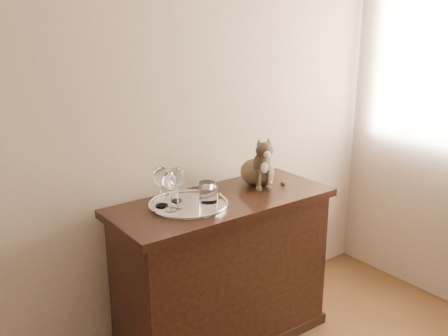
% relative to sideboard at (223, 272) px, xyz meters
% --- Properties ---
extents(wall_back, '(4.00, 0.10, 2.70)m').
position_rel_sideboard_xyz_m(wall_back, '(-0.60, 0.31, 0.93)').
color(wall_back, tan).
rests_on(wall_back, ground).
extents(sideboard, '(1.20, 0.50, 0.85)m').
position_rel_sideboard_xyz_m(sideboard, '(0.00, 0.00, 0.00)').
color(sideboard, black).
rests_on(sideboard, ground).
extents(tray, '(0.40, 0.40, 0.01)m').
position_rel_sideboard_xyz_m(tray, '(-0.20, 0.02, 0.43)').
color(tray, silver).
rests_on(tray, sideboard).
extents(wine_glass_a, '(0.08, 0.08, 0.21)m').
position_rel_sideboard_xyz_m(wine_glass_a, '(-0.32, 0.08, 0.54)').
color(wine_glass_a, silver).
rests_on(wine_glass_a, tray).
extents(wine_glass_b, '(0.07, 0.07, 0.18)m').
position_rel_sideboard_xyz_m(wine_glass_b, '(-0.22, 0.10, 0.52)').
color(wine_glass_b, silver).
rests_on(wine_glass_b, tray).
extents(wine_glass_c, '(0.07, 0.07, 0.19)m').
position_rel_sideboard_xyz_m(wine_glass_c, '(-0.31, 0.01, 0.53)').
color(wine_glass_c, white).
rests_on(wine_glass_c, tray).
extents(wine_glass_d, '(0.08, 0.08, 0.20)m').
position_rel_sideboard_xyz_m(wine_glass_d, '(-0.26, 0.02, 0.54)').
color(wine_glass_d, silver).
rests_on(wine_glass_d, tray).
extents(tumbler_a, '(0.09, 0.09, 0.10)m').
position_rel_sideboard_xyz_m(tumbler_a, '(-0.13, -0.06, 0.48)').
color(tumbler_a, white).
rests_on(tumbler_a, tray).
extents(tumbler_c, '(0.08, 0.08, 0.09)m').
position_rel_sideboard_xyz_m(tumbler_c, '(-0.09, 0.02, 0.48)').
color(tumbler_c, silver).
rests_on(tumbler_c, tray).
extents(cat, '(0.37, 0.36, 0.29)m').
position_rel_sideboard_xyz_m(cat, '(0.30, 0.08, 0.57)').
color(cat, '#47352A').
rests_on(cat, sideboard).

